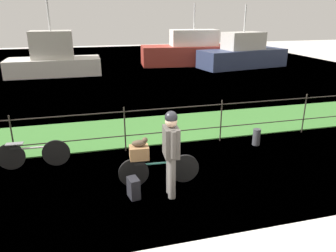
{
  "coord_description": "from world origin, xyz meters",
  "views": [
    {
      "loc": [
        -2.18,
        -5.15,
        3.32
      ],
      "look_at": [
        -0.43,
        1.46,
        0.9
      ],
      "focal_mm": 34.57,
      "sensor_mm": 36.0,
      "label": 1
    }
  ],
  "objects_px": {
    "bicycle_parked": "(33,154)",
    "moored_boat_near": "(54,59)",
    "cyclist_person": "(171,147)",
    "backpack_on_paving": "(134,188)",
    "terrier_dog": "(140,143)",
    "moored_boat_far": "(242,54)",
    "moored_boat_mid": "(194,52)",
    "wooden_crate": "(139,152)",
    "bicycle_main": "(158,170)",
    "mooring_bollard": "(256,137)"
  },
  "relations": [
    {
      "from": "bicycle_parked",
      "to": "moored_boat_near",
      "type": "distance_m",
      "value": 11.84
    },
    {
      "from": "cyclist_person",
      "to": "bicycle_parked",
      "type": "relative_size",
      "value": 1.07
    },
    {
      "from": "backpack_on_paving",
      "to": "terrier_dog",
      "type": "bearing_deg",
      "value": 140.44
    },
    {
      "from": "moored_boat_near",
      "to": "moored_boat_far",
      "type": "xyz_separation_m",
      "value": [
        11.29,
        -0.23,
        -0.05
      ]
    },
    {
      "from": "moored_boat_near",
      "to": "moored_boat_mid",
      "type": "xyz_separation_m",
      "value": [
        8.69,
        1.63,
        -0.01
      ]
    },
    {
      "from": "moored_boat_mid",
      "to": "moored_boat_near",
      "type": "bearing_deg",
      "value": -169.39
    },
    {
      "from": "moored_boat_near",
      "to": "wooden_crate",
      "type": "bearing_deg",
      "value": -79.69
    },
    {
      "from": "backpack_on_paving",
      "to": "bicycle_parked",
      "type": "height_order",
      "value": "bicycle_parked"
    },
    {
      "from": "bicycle_parked",
      "to": "moored_boat_far",
      "type": "relative_size",
      "value": 0.27
    },
    {
      "from": "bicycle_main",
      "to": "moored_boat_near",
      "type": "relative_size",
      "value": 0.33
    },
    {
      "from": "backpack_on_paving",
      "to": "mooring_bollard",
      "type": "xyz_separation_m",
      "value": [
        3.53,
        1.72,
        0.02
      ]
    },
    {
      "from": "bicycle_main",
      "to": "wooden_crate",
      "type": "xyz_separation_m",
      "value": [
        -0.37,
        0.03,
        0.41
      ]
    },
    {
      "from": "backpack_on_paving",
      "to": "moored_boat_far",
      "type": "xyz_separation_m",
      "value": [
        9.07,
        13.42,
        0.59
      ]
    },
    {
      "from": "bicycle_parked",
      "to": "mooring_bollard",
      "type": "bearing_deg",
      "value": -1.05
    },
    {
      "from": "wooden_crate",
      "to": "backpack_on_paving",
      "type": "xyz_separation_m",
      "value": [
        -0.19,
        -0.4,
        -0.53
      ]
    },
    {
      "from": "terrier_dog",
      "to": "bicycle_parked",
      "type": "height_order",
      "value": "terrier_dog"
    },
    {
      "from": "backpack_on_paving",
      "to": "bicycle_parked",
      "type": "bearing_deg",
      "value": -143.5
    },
    {
      "from": "cyclist_person",
      "to": "moored_boat_far",
      "type": "bearing_deg",
      "value": 58.23
    },
    {
      "from": "wooden_crate",
      "to": "moored_boat_near",
      "type": "height_order",
      "value": "moored_boat_near"
    },
    {
      "from": "mooring_bollard",
      "to": "cyclist_person",
      "type": "bearing_deg",
      "value": -147.26
    },
    {
      "from": "terrier_dog",
      "to": "moored_boat_near",
      "type": "bearing_deg",
      "value": 100.42
    },
    {
      "from": "backpack_on_paving",
      "to": "moored_boat_mid",
      "type": "relative_size",
      "value": 0.06
    },
    {
      "from": "bicycle_main",
      "to": "terrier_dog",
      "type": "bearing_deg",
      "value": 175.59
    },
    {
      "from": "bicycle_main",
      "to": "cyclist_person",
      "type": "bearing_deg",
      "value": -73.53
    },
    {
      "from": "moored_boat_near",
      "to": "bicycle_main",
      "type": "bearing_deg",
      "value": -78.16
    },
    {
      "from": "mooring_bollard",
      "to": "moored_boat_near",
      "type": "relative_size",
      "value": 0.09
    },
    {
      "from": "bicycle_main",
      "to": "moored_boat_far",
      "type": "bearing_deg",
      "value": 56.91
    },
    {
      "from": "moored_boat_mid",
      "to": "cyclist_person",
      "type": "bearing_deg",
      "value": -110.56
    },
    {
      "from": "terrier_dog",
      "to": "mooring_bollard",
      "type": "bearing_deg",
      "value": 21.87
    },
    {
      "from": "terrier_dog",
      "to": "cyclist_person",
      "type": "relative_size",
      "value": 0.19
    },
    {
      "from": "bicycle_main",
      "to": "moored_boat_far",
      "type": "height_order",
      "value": "moored_boat_far"
    },
    {
      "from": "moored_boat_mid",
      "to": "mooring_bollard",
      "type": "bearing_deg",
      "value": -102.22
    },
    {
      "from": "bicycle_parked",
      "to": "cyclist_person",
      "type": "bearing_deg",
      "value": -35.69
    },
    {
      "from": "cyclist_person",
      "to": "bicycle_main",
      "type": "bearing_deg",
      "value": 106.47
    },
    {
      "from": "moored_boat_mid",
      "to": "wooden_crate",
      "type": "bearing_deg",
      "value": -112.86
    },
    {
      "from": "wooden_crate",
      "to": "terrier_dog",
      "type": "height_order",
      "value": "terrier_dog"
    },
    {
      "from": "terrier_dog",
      "to": "mooring_bollard",
      "type": "relative_size",
      "value": 0.73
    },
    {
      "from": "terrier_dog",
      "to": "moored_boat_near",
      "type": "distance_m",
      "value": 13.48
    },
    {
      "from": "terrier_dog",
      "to": "moored_boat_far",
      "type": "bearing_deg",
      "value": 55.79
    },
    {
      "from": "mooring_bollard",
      "to": "terrier_dog",
      "type": "bearing_deg",
      "value": -158.13
    },
    {
      "from": "moored_boat_near",
      "to": "moored_boat_far",
      "type": "distance_m",
      "value": 11.3
    },
    {
      "from": "terrier_dog",
      "to": "cyclist_person",
      "type": "bearing_deg",
      "value": -45.23
    },
    {
      "from": "moored_boat_mid",
      "to": "moored_boat_far",
      "type": "distance_m",
      "value": 3.2
    },
    {
      "from": "bicycle_main",
      "to": "moored_boat_mid",
      "type": "xyz_separation_m",
      "value": [
        5.9,
        14.92,
        0.52
      ]
    },
    {
      "from": "bicycle_main",
      "to": "moored_boat_near",
      "type": "xyz_separation_m",
      "value": [
        -2.79,
        13.29,
        0.53
      ]
    },
    {
      "from": "moored_boat_mid",
      "to": "moored_boat_far",
      "type": "xyz_separation_m",
      "value": [
        2.6,
        -1.86,
        -0.05
      ]
    },
    {
      "from": "moored_boat_near",
      "to": "bicycle_parked",
      "type": "bearing_deg",
      "value": -88.8
    },
    {
      "from": "wooden_crate",
      "to": "moored_boat_mid",
      "type": "xyz_separation_m",
      "value": [
        6.28,
        14.89,
        0.11
      ]
    },
    {
      "from": "moored_boat_far",
      "to": "mooring_bollard",
      "type": "bearing_deg",
      "value": -115.35
    },
    {
      "from": "cyclist_person",
      "to": "mooring_bollard",
      "type": "relative_size",
      "value": 3.85
    }
  ]
}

